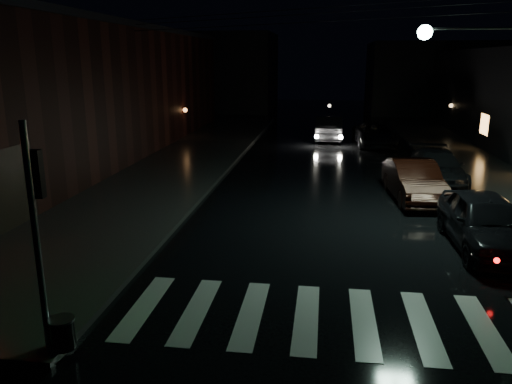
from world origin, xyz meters
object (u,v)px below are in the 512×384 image
at_px(parked_car_a, 485,222).
at_px(parked_car_b, 414,181).
at_px(parked_car_d, 375,135).
at_px(parked_car_c, 437,167).
at_px(oncoming_car, 329,128).

bearing_deg(parked_car_a, parked_car_b, 101.67).
distance_m(parked_car_b, parked_car_d, 12.66).
xyz_separation_m(parked_car_c, oncoming_car, (-4.69, 11.68, 0.09)).
bearing_deg(parked_car_b, oncoming_car, 97.82).
distance_m(parked_car_a, parked_car_b, 5.22).
relative_size(parked_car_a, parked_car_d, 0.93).
distance_m(parked_car_a, parked_car_c, 8.04).
distance_m(parked_car_c, parked_car_d, 9.88).
height_order(parked_car_a, oncoming_car, oncoming_car).
height_order(parked_car_a, parked_car_c, parked_car_a).
bearing_deg(parked_car_b, parked_car_d, 86.89).
relative_size(parked_car_c, oncoming_car, 1.01).
xyz_separation_m(parked_car_a, parked_car_c, (0.30, 8.03, -0.09)).
xyz_separation_m(parked_car_d, oncoming_car, (-2.89, 1.97, 0.11)).
bearing_deg(parked_car_a, oncoming_car, 101.42).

